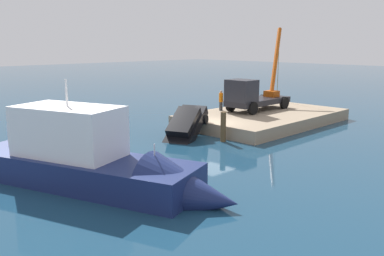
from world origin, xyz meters
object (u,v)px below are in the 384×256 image
(dock_worker, at_px, (221,100))
(salvaged_car, at_px, (184,128))
(crane_truck, at_px, (253,94))
(moored_yacht, at_px, (108,172))

(dock_worker, height_order, salvaged_car, dock_worker)
(crane_truck, height_order, dock_worker, crane_truck)
(crane_truck, distance_m, dock_worker, 2.66)
(crane_truck, bearing_deg, salvaged_car, 4.31)
(salvaged_car, relative_size, moored_yacht, 0.35)
(salvaged_car, distance_m, moored_yacht, 10.27)
(salvaged_car, xyz_separation_m, moored_yacht, (9.12, 4.72, 0.05))
(moored_yacht, bearing_deg, crane_truck, -162.99)
(crane_truck, relative_size, salvaged_car, 1.98)
(crane_truck, height_order, moored_yacht, crane_truck)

